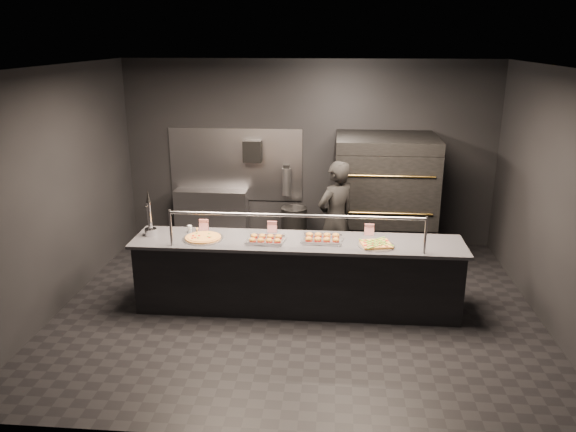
% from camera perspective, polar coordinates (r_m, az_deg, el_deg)
% --- Properties ---
extents(room, '(6.04, 6.00, 3.00)m').
position_cam_1_polar(room, '(6.81, 0.82, 2.20)').
color(room, black).
rests_on(room, ground).
extents(service_counter, '(4.10, 0.78, 1.37)m').
position_cam_1_polar(service_counter, '(7.11, 0.94, -5.94)').
color(service_counter, black).
rests_on(service_counter, ground).
extents(pizza_oven, '(1.50, 1.23, 1.91)m').
position_cam_1_polar(pizza_oven, '(8.75, 9.71, 1.90)').
color(pizza_oven, black).
rests_on(pizza_oven, ground).
extents(prep_shelf, '(1.20, 0.35, 0.90)m').
position_cam_1_polar(prep_shelf, '(9.50, -7.73, 0.00)').
color(prep_shelf, '#99999E').
rests_on(prep_shelf, ground).
extents(towel_dispenser, '(0.30, 0.20, 0.35)m').
position_cam_1_polar(towel_dispenser, '(9.16, -3.62, 6.59)').
color(towel_dispenser, black).
rests_on(towel_dispenser, room).
extents(fire_extinguisher, '(0.14, 0.14, 0.51)m').
position_cam_1_polar(fire_extinguisher, '(9.21, -0.16, 3.56)').
color(fire_extinguisher, '#B2B2B7').
rests_on(fire_extinguisher, room).
extents(beer_tap, '(0.15, 0.22, 0.58)m').
position_cam_1_polar(beer_tap, '(7.28, -13.84, -0.67)').
color(beer_tap, silver).
rests_on(beer_tap, service_counter).
extents(round_pizza, '(0.51, 0.51, 0.03)m').
position_cam_1_polar(round_pizza, '(7.07, -8.61, -2.20)').
color(round_pizza, silver).
rests_on(round_pizza, service_counter).
extents(slider_tray_a, '(0.49, 0.39, 0.07)m').
position_cam_1_polar(slider_tray_a, '(6.90, -2.29, -2.39)').
color(slider_tray_a, silver).
rests_on(slider_tray_a, service_counter).
extents(slider_tray_b, '(0.54, 0.44, 0.08)m').
position_cam_1_polar(slider_tray_b, '(6.93, 3.52, -2.29)').
color(slider_tray_b, silver).
rests_on(slider_tray_b, service_counter).
extents(square_pizza, '(0.44, 0.44, 0.05)m').
position_cam_1_polar(square_pizza, '(6.84, 8.94, -2.87)').
color(square_pizza, silver).
rests_on(square_pizza, service_counter).
extents(condiment_jar, '(0.14, 0.06, 0.09)m').
position_cam_1_polar(condiment_jar, '(7.31, -9.73, -1.33)').
color(condiment_jar, silver).
rests_on(condiment_jar, service_counter).
extents(tent_cards, '(2.25, 0.04, 0.15)m').
position_cam_1_polar(tent_cards, '(7.20, -0.71, -1.11)').
color(tent_cards, white).
rests_on(tent_cards, service_counter).
extents(trash_bin, '(0.42, 0.42, 0.70)m').
position_cam_1_polar(trash_bin, '(9.12, 0.62, -1.26)').
color(trash_bin, black).
rests_on(trash_bin, ground).
extents(worker, '(0.74, 0.71, 1.70)m').
position_cam_1_polar(worker, '(7.97, 4.85, -0.37)').
color(worker, black).
rests_on(worker, ground).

